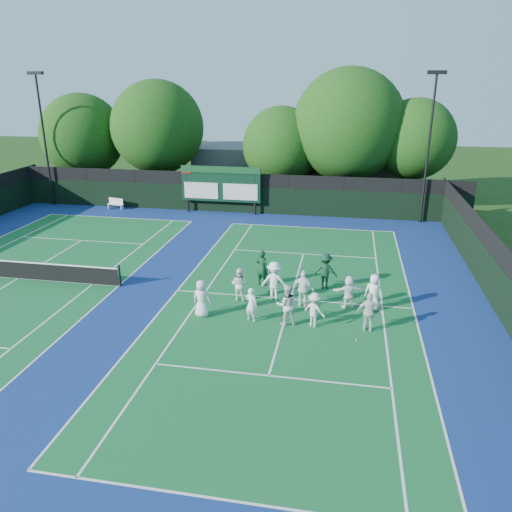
% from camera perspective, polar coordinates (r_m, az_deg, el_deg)
% --- Properties ---
extents(ground, '(120.00, 120.00, 0.00)m').
position_cam_1_polar(ground, '(22.32, 3.67, -6.02)').
color(ground, '#17350E').
rests_on(ground, ground).
extents(court_apron, '(34.00, 32.00, 0.01)m').
position_cam_1_polar(court_apron, '(24.53, -10.11, -3.83)').
color(court_apron, navy).
rests_on(court_apron, ground).
extents(near_court, '(11.05, 23.85, 0.01)m').
position_cam_1_polar(near_court, '(23.21, 3.97, -4.94)').
color(near_court, '#125A29').
rests_on(near_court, ground).
extents(left_court, '(11.05, 23.85, 0.01)m').
position_cam_1_polar(left_court, '(28.25, -25.53, -2.31)').
color(left_court, '#125A29').
rests_on(left_court, ground).
extents(back_fence, '(34.00, 0.08, 3.00)m').
position_cam_1_polar(back_fence, '(37.84, -2.39, 7.00)').
color(back_fence, black).
rests_on(back_fence, ground).
extents(divider_fence_right, '(0.08, 32.00, 3.00)m').
position_cam_1_polar(divider_fence_right, '(23.56, 26.38, -3.13)').
color(divider_fence_right, black).
rests_on(divider_fence_right, ground).
extents(scoreboard, '(6.00, 0.21, 3.55)m').
position_cam_1_polar(scoreboard, '(37.51, -4.07, 8.16)').
color(scoreboard, black).
rests_on(scoreboard, ground).
extents(clubhouse, '(18.00, 6.00, 4.00)m').
position_cam_1_polar(clubhouse, '(44.85, 4.96, 9.79)').
color(clubhouse, '#5A5B5F').
rests_on(clubhouse, ground).
extents(light_pole_left, '(1.20, 0.30, 10.12)m').
position_cam_1_polar(light_pole_left, '(42.72, -23.22, 13.66)').
color(light_pole_left, black).
rests_on(light_pole_left, ground).
extents(light_pole_right, '(1.20, 0.30, 10.12)m').
position_cam_1_polar(light_pole_right, '(36.22, 19.30, 13.31)').
color(light_pole_right, black).
rests_on(light_pole_right, ground).
extents(tennis_net, '(11.30, 0.10, 1.10)m').
position_cam_1_polar(tennis_net, '(28.09, -25.67, -1.40)').
color(tennis_net, black).
rests_on(tennis_net, ground).
extents(bench, '(1.37, 0.66, 0.84)m').
position_cam_1_polar(bench, '(40.58, -15.73, 5.84)').
color(bench, silver).
rests_on(bench, ground).
extents(tree_a, '(6.91, 6.91, 8.54)m').
position_cam_1_polar(tree_a, '(45.52, -18.98, 12.67)').
color(tree_a, '#321B0D').
rests_on(tree_a, ground).
extents(tree_b, '(7.50, 7.50, 9.63)m').
position_cam_1_polar(tree_b, '(42.60, -10.95, 14.00)').
color(tree_b, '#321B0D').
rests_on(tree_b, ground).
extents(tree_c, '(6.09, 6.09, 7.67)m').
position_cam_1_polar(tree_c, '(40.23, 3.16, 12.25)').
color(tree_c, '#321B0D').
rests_on(tree_c, ground).
extents(tree_d, '(8.48, 8.48, 10.52)m').
position_cam_1_polar(tree_d, '(39.72, 10.75, 14.17)').
color(tree_d, '#321B0D').
rests_on(tree_d, ground).
extents(tree_e, '(6.00, 6.00, 8.35)m').
position_cam_1_polar(tree_e, '(40.11, 17.89, 12.38)').
color(tree_e, '#321B0D').
rests_on(tree_e, ground).
extents(tennis_ball_1, '(0.07, 0.07, 0.07)m').
position_cam_1_polar(tennis_ball_1, '(23.85, 13.07, -4.67)').
color(tennis_ball_1, yellow).
rests_on(tennis_ball_1, ground).
extents(tennis_ball_2, '(0.07, 0.07, 0.07)m').
position_cam_1_polar(tennis_ball_2, '(20.06, 11.40, -9.44)').
color(tennis_ball_2, yellow).
rests_on(tennis_ball_2, ground).
extents(tennis_ball_3, '(0.07, 0.07, 0.07)m').
position_cam_1_polar(tennis_ball_3, '(23.20, -1.42, -4.84)').
color(tennis_ball_3, yellow).
rests_on(tennis_ball_3, ground).
extents(tennis_ball_4, '(0.07, 0.07, 0.07)m').
position_cam_1_polar(tennis_ball_4, '(25.05, 7.91, -3.12)').
color(tennis_ball_4, yellow).
rests_on(tennis_ball_4, ground).
extents(player_front_0, '(0.86, 0.62, 1.65)m').
position_cam_1_polar(player_front_0, '(21.40, -6.23, -4.84)').
color(player_front_0, white).
rests_on(player_front_0, ground).
extents(player_front_1, '(0.64, 0.52, 1.51)m').
position_cam_1_polar(player_front_1, '(20.89, -0.54, -5.56)').
color(player_front_1, white).
rests_on(player_front_1, ground).
extents(player_front_2, '(1.00, 0.87, 1.76)m').
position_cam_1_polar(player_front_2, '(20.61, 3.52, -5.58)').
color(player_front_2, silver).
rests_on(player_front_2, ground).
extents(player_front_3, '(1.10, 0.89, 1.49)m').
position_cam_1_polar(player_front_3, '(20.60, 6.67, -6.13)').
color(player_front_3, silver).
rests_on(player_front_3, ground).
extents(player_front_4, '(0.99, 0.45, 1.66)m').
position_cam_1_polar(player_front_4, '(20.57, 12.81, -6.29)').
color(player_front_4, silver).
rests_on(player_front_4, ground).
extents(player_back_0, '(0.84, 0.70, 1.55)m').
position_cam_1_polar(player_back_0, '(22.84, -1.93, -3.24)').
color(player_back_0, white).
rests_on(player_back_0, ground).
extents(player_back_1, '(1.19, 0.69, 1.84)m').
position_cam_1_polar(player_back_1, '(22.80, 2.09, -2.88)').
color(player_back_1, white).
rests_on(player_back_1, ground).
extents(player_back_2, '(1.09, 0.69, 1.73)m').
position_cam_1_polar(player_back_2, '(22.20, 5.44, -3.76)').
color(player_back_2, white).
rests_on(player_back_2, ground).
extents(player_back_3, '(1.46, 0.88, 1.50)m').
position_cam_1_polar(player_back_3, '(22.48, 10.54, -4.03)').
color(player_back_3, white).
rests_on(player_back_3, ground).
extents(player_back_4, '(0.92, 0.72, 1.66)m').
position_cam_1_polar(player_back_4, '(22.46, 13.30, -4.04)').
color(player_back_4, white).
rests_on(player_back_4, ground).
extents(coach_left, '(0.76, 0.63, 1.80)m').
position_cam_1_polar(coach_left, '(24.39, 0.71, -1.37)').
color(coach_left, '#0E361D').
rests_on(coach_left, ground).
extents(coach_right, '(1.16, 0.68, 1.77)m').
position_cam_1_polar(coach_right, '(24.28, 7.92, -1.71)').
color(coach_right, '#0E351F').
rests_on(coach_right, ground).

